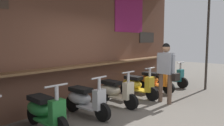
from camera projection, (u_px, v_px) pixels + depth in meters
name	position (u px, v px, depth m)	size (l,w,h in m)	color
ground_plane	(135.00, 120.00, 4.69)	(27.68, 27.68, 0.00)	#605B54
market_stall_facade	(79.00, 25.00, 5.69)	(9.89, 2.45, 3.93)	brown
scooter_green	(44.00, 110.00, 4.15)	(0.46, 1.40, 0.97)	#237533
scooter_silver	(84.00, 99.00, 4.95)	(0.46, 1.40, 0.97)	#B2B5BA
scooter_cream	(115.00, 91.00, 5.78)	(0.48, 1.40, 0.97)	beige
scooter_yellow	(136.00, 85.00, 6.57)	(0.47, 1.40, 0.97)	gold
scooter_orange	(153.00, 80.00, 7.36)	(0.46, 1.40, 0.97)	orange
scooter_teal	(169.00, 76.00, 8.24)	(0.50, 1.40, 0.97)	#197075
shopper_with_handbag	(166.00, 67.00, 5.89)	(0.27, 0.67, 1.68)	brown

